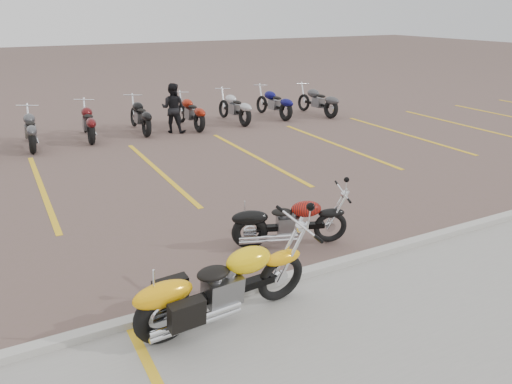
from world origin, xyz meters
TOP-DOWN VIEW (x-y plane):
  - ground at (0.00, 0.00)m, footprint 100.00×100.00m
  - curb at (0.00, -2.00)m, footprint 60.00×0.18m
  - parking_stripes at (0.00, 4.00)m, footprint 38.00×5.50m
  - yellow_cruiser at (-1.22, -2.42)m, footprint 2.42×0.40m
  - flame_cruiser at (0.66, -0.97)m, footprint 1.90×0.78m
  - person_b at (1.70, 7.73)m, footprint 0.97×0.94m
  - bg_bike_row at (-0.91, 8.04)m, footprint 17.20×2.02m

SIDE VIEW (x-z plane):
  - ground at x=0.00m, z-range 0.00..0.00m
  - parking_stripes at x=0.00m, z-range 0.00..0.01m
  - curb at x=0.00m, z-range 0.00..0.12m
  - flame_cruiser at x=0.66m, z-range 0.00..0.81m
  - yellow_cruiser at x=-1.22m, z-range 0.00..0.99m
  - bg_bike_row at x=-0.91m, z-range 0.00..1.10m
  - person_b at x=1.70m, z-range 0.00..1.57m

